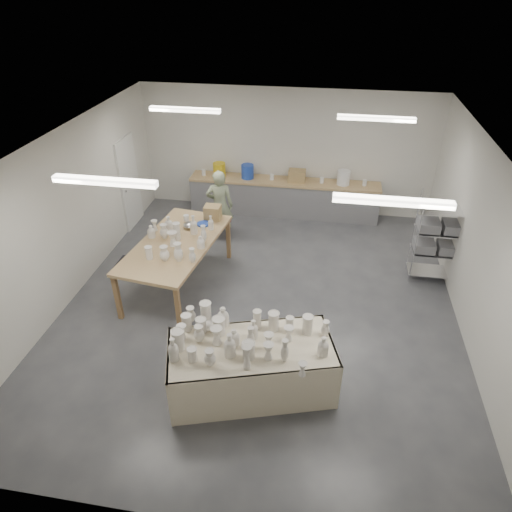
% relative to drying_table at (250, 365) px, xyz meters
% --- Properties ---
extents(room, '(8.00, 8.02, 3.00)m').
position_rel_drying_table_xyz_m(room, '(-0.26, 2.05, 1.60)').
color(room, '#424449').
rests_on(room, ground).
extents(back_counter, '(4.60, 0.60, 1.24)m').
position_rel_drying_table_xyz_m(back_counter, '(-0.16, 5.65, 0.04)').
color(back_counter, '#AD7C54').
rests_on(back_counter, ground).
extents(wire_shelf, '(0.88, 0.48, 1.80)m').
position_rel_drying_table_xyz_m(wire_shelf, '(3.05, 3.37, 0.47)').
color(wire_shelf, silver).
rests_on(wire_shelf, ground).
extents(drying_table, '(2.54, 1.76, 1.19)m').
position_rel_drying_table_xyz_m(drying_table, '(0.00, 0.00, 0.00)').
color(drying_table, olive).
rests_on(drying_table, ground).
extents(work_table, '(1.62, 2.72, 1.34)m').
position_rel_drying_table_xyz_m(work_table, '(-1.75, 2.37, 0.51)').
color(work_table, '#AD7C54').
rests_on(work_table, ground).
extents(rug, '(1.00, 0.70, 0.02)m').
position_rel_drying_table_xyz_m(rug, '(-2.83, 2.77, -0.44)').
color(rug, black).
rests_on(rug, ground).
extents(cat, '(0.43, 0.32, 0.18)m').
position_rel_drying_table_xyz_m(cat, '(-2.81, 2.75, -0.34)').
color(cat, white).
rests_on(cat, rug).
extents(potter, '(0.64, 0.46, 1.63)m').
position_rel_drying_table_xyz_m(potter, '(-1.42, 4.23, 0.37)').
color(potter, '#93A17D').
rests_on(potter, ground).
extents(red_stool, '(0.42, 0.42, 0.34)m').
position_rel_drying_table_xyz_m(red_stool, '(-1.42, 4.50, -0.15)').
color(red_stool, '#A3171C').
rests_on(red_stool, ground).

